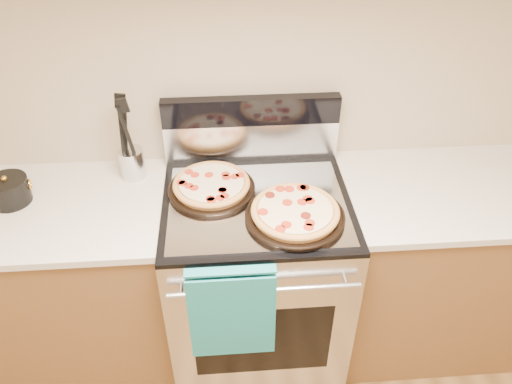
{
  "coord_description": "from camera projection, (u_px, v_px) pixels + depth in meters",
  "views": [
    {
      "loc": [
        -0.12,
        0.07,
        2.17
      ],
      "look_at": [
        -0.01,
        1.55,
        1.04
      ],
      "focal_mm": 35.0,
      "sensor_mm": 36.0,
      "label": 1
    }
  ],
  "objects": [
    {
      "name": "countertop_left",
      "position": [
        38.0,
        211.0,
        2.0
      ],
      "size": [
        1.02,
        0.64,
        0.03
      ],
      "primitive_type": "cube",
      "color": "beige",
      "rests_on": "cabinet_left"
    },
    {
      "name": "oven_handle",
      "position": [
        265.0,
        291.0,
        1.79
      ],
      "size": [
        0.7,
        0.03,
        0.03
      ],
      "primitive_type": "cylinder",
      "rotation": [
        0.0,
        1.57,
        0.0
      ],
      "color": "silver",
      "rests_on": "range_body"
    },
    {
      "name": "cabinet_left",
      "position": [
        64.0,
        288.0,
        2.28
      ],
      "size": [
        1.0,
        0.62,
        0.88
      ],
      "primitive_type": "cube",
      "color": "brown",
      "rests_on": "ground"
    },
    {
      "name": "saucepan",
      "position": [
        9.0,
        192.0,
        1.99
      ],
      "size": [
        0.19,
        0.19,
        0.1
      ],
      "primitive_type": "cylinder",
      "rotation": [
        0.0,
        0.0,
        0.26
      ],
      "color": "black",
      "rests_on": "countertop_left"
    },
    {
      "name": "backsplash_lower",
      "position": [
        251.0,
        141.0,
        2.2
      ],
      "size": [
        0.76,
        0.06,
        0.18
      ],
      "primitive_type": "cube",
      "color": "silver",
      "rests_on": "cooktop"
    },
    {
      "name": "cabinet_right",
      "position": [
        440.0,
        266.0,
        2.38
      ],
      "size": [
        1.0,
        0.62,
        0.88
      ],
      "primitive_type": "cube",
      "color": "brown",
      "rests_on": "ground"
    },
    {
      "name": "utensil_crock",
      "position": [
        132.0,
        163.0,
        2.13
      ],
      "size": [
        0.13,
        0.13,
        0.13
      ],
      "primitive_type": "cylinder",
      "rotation": [
        0.0,
        0.0,
        -0.34
      ],
      "color": "silver",
      "rests_on": "countertop_left"
    },
    {
      "name": "backsplash_upper",
      "position": [
        251.0,
        111.0,
        2.11
      ],
      "size": [
        0.76,
        0.06,
        0.12
      ],
      "primitive_type": "cube",
      "color": "black",
      "rests_on": "backsplash_lower"
    },
    {
      "name": "cooktop",
      "position": [
        257.0,
        202.0,
        2.02
      ],
      "size": [
        0.76,
        0.68,
        0.02
      ],
      "primitive_type": "cube",
      "color": "black",
      "rests_on": "range_body"
    },
    {
      "name": "foil_sheet",
      "position": [
        257.0,
        204.0,
        1.99
      ],
      "size": [
        0.7,
        0.55,
        0.01
      ],
      "primitive_type": "cube",
      "color": "gray",
      "rests_on": "cooktop"
    },
    {
      "name": "countertop_right",
      "position": [
        464.0,
        191.0,
        2.1
      ],
      "size": [
        1.02,
        0.64,
        0.03
      ],
      "primitive_type": "cube",
      "color": "beige",
      "rests_on": "cabinet_right"
    },
    {
      "name": "pepperoni_pizza_back",
      "position": [
        212.0,
        186.0,
        2.04
      ],
      "size": [
        0.45,
        0.45,
        0.05
      ],
      "primitive_type": null,
      "rotation": [
        0.0,
        0.0,
        0.36
      ],
      "color": "#C4813C",
      "rests_on": "foil_sheet"
    },
    {
      "name": "dish_towel",
      "position": [
        232.0,
        311.0,
        1.84
      ],
      "size": [
        0.32,
        0.05,
        0.42
      ],
      "primitive_type": null,
      "color": "teal",
      "rests_on": "oven_handle"
    },
    {
      "name": "oven_window",
      "position": [
        263.0,
        341.0,
        2.03
      ],
      "size": [
        0.56,
        0.01,
        0.4
      ],
      "primitive_type": "cube",
      "color": "black",
      "rests_on": "range_body"
    },
    {
      "name": "wall_back",
      "position": [
        250.0,
        64.0,
        2.03
      ],
      "size": [
        4.0,
        0.0,
        4.0
      ],
      "primitive_type": "plane",
      "rotation": [
        1.57,
        0.0,
        0.0
      ],
      "color": "tan",
      "rests_on": "ground"
    },
    {
      "name": "pepperoni_pizza_front",
      "position": [
        295.0,
        213.0,
        1.9
      ],
      "size": [
        0.47,
        0.47,
        0.05
      ],
      "primitive_type": null,
      "rotation": [
        0.0,
        0.0,
        0.28
      ],
      "color": "#C4813C",
      "rests_on": "foil_sheet"
    },
    {
      "name": "range_body",
      "position": [
        257.0,
        280.0,
        2.3
      ],
      "size": [
        0.76,
        0.68,
        0.9
      ],
      "primitive_type": "cube",
      "color": "#B7B7BC",
      "rests_on": "ground"
    }
  ]
}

